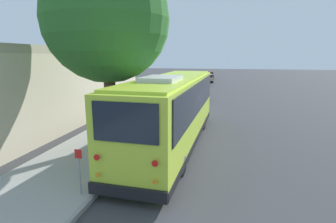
% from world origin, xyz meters
% --- Properties ---
extents(ground_plane, '(160.00, 160.00, 0.00)m').
position_xyz_m(ground_plane, '(0.00, 0.00, 0.00)').
color(ground_plane, '#3D3D3F').
extents(sidewalk_slab, '(80.00, 3.75, 0.15)m').
position_xyz_m(sidewalk_slab, '(0.00, 3.74, 0.07)').
color(sidewalk_slab, '#A3A099').
rests_on(sidewalk_slab, ground).
extents(curb_strip, '(80.00, 0.14, 0.15)m').
position_xyz_m(curb_strip, '(0.00, 1.80, 0.07)').
color(curb_strip, gray).
rests_on(curb_strip, ground).
extents(shuttle_bus, '(11.52, 2.97, 3.51)m').
position_xyz_m(shuttle_bus, '(-0.38, 0.36, 1.89)').
color(shuttle_bus, '#BCDB38').
rests_on(shuttle_bus, ground).
extents(parked_sedan_gray, '(4.47, 1.94, 1.30)m').
position_xyz_m(parked_sedan_gray, '(12.88, 0.68, 0.61)').
color(parked_sedan_gray, slate).
rests_on(parked_sedan_gray, ground).
extents(parked_sedan_silver, '(4.45, 1.91, 1.30)m').
position_xyz_m(parked_sedan_silver, '(18.94, 0.63, 0.61)').
color(parked_sedan_silver, '#A8AAAF').
rests_on(parked_sedan_silver, ground).
extents(parked_sedan_navy, '(4.26, 1.90, 1.32)m').
position_xyz_m(parked_sedan_navy, '(26.31, 0.84, 0.62)').
color(parked_sedan_navy, '#19234C').
rests_on(parked_sedan_navy, ground).
extents(parked_sedan_tan, '(4.42, 1.93, 1.29)m').
position_xyz_m(parked_sedan_tan, '(32.33, 0.53, 0.60)').
color(parked_sedan_tan, tan).
rests_on(parked_sedan_tan, ground).
extents(parked_sedan_maroon, '(4.67, 1.99, 1.31)m').
position_xyz_m(parked_sedan_maroon, '(39.09, 0.73, 0.61)').
color(parked_sedan_maroon, maroon).
rests_on(parked_sedan_maroon, ground).
extents(street_tree, '(5.43, 5.43, 9.22)m').
position_xyz_m(street_tree, '(-1.32, 3.07, 6.20)').
color(street_tree, brown).
rests_on(street_tree, sidewalk_slab).
extents(sign_post_near, '(0.06, 0.22, 1.44)m').
position_xyz_m(sign_post_near, '(-5.86, 2.18, 0.90)').
color(sign_post_near, gray).
rests_on(sign_post_near, sidewalk_slab).
extents(sign_post_far, '(0.06, 0.06, 1.26)m').
position_xyz_m(sign_post_far, '(-3.89, 2.18, 0.78)').
color(sign_post_far, gray).
rests_on(sign_post_far, sidewalk_slab).
extents(fire_hydrant, '(0.22, 0.22, 0.81)m').
position_xyz_m(fire_hydrant, '(8.72, 2.29, 0.55)').
color(fire_hydrant, gold).
rests_on(fire_hydrant, sidewalk_slab).
extents(building_backdrop, '(18.13, 7.14, 4.81)m').
position_xyz_m(building_backdrop, '(3.29, 10.14, 2.22)').
color(building_backdrop, beige).
rests_on(building_backdrop, ground).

